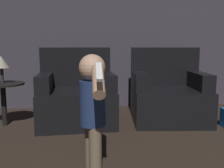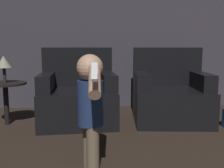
{
  "view_description": "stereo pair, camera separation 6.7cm",
  "coord_description": "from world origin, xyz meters",
  "px_view_note": "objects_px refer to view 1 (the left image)",
  "views": [
    {
      "loc": [
        -0.28,
        0.6,
        0.93
      ],
      "look_at": [
        -0.05,
        3.02,
        0.57
      ],
      "focal_mm": 40.0,
      "sensor_mm": 36.0,
      "label": 1
    },
    {
      "loc": [
        -0.21,
        0.6,
        0.93
      ],
      "look_at": [
        -0.05,
        3.02,
        0.57
      ],
      "focal_mm": 40.0,
      "sensor_mm": 36.0,
      "label": 2
    }
  ],
  "objects_px": {
    "armchair_right": "(168,95)",
    "person_toddler": "(93,103)",
    "lamp": "(1,63)",
    "armchair_left": "(77,97)"
  },
  "relations": [
    {
      "from": "armchair_right",
      "to": "armchair_left",
      "type": "bearing_deg",
      "value": -175.14
    },
    {
      "from": "armchair_right",
      "to": "lamp",
      "type": "bearing_deg",
      "value": -173.52
    },
    {
      "from": "armchair_right",
      "to": "person_toddler",
      "type": "bearing_deg",
      "value": -123.13
    },
    {
      "from": "person_toddler",
      "to": "lamp",
      "type": "height_order",
      "value": "person_toddler"
    },
    {
      "from": "armchair_left",
      "to": "lamp",
      "type": "relative_size",
      "value": 2.98
    },
    {
      "from": "armchair_right",
      "to": "person_toddler",
      "type": "distance_m",
      "value": 1.62
    },
    {
      "from": "person_toddler",
      "to": "lamp",
      "type": "distance_m",
      "value": 1.61
    },
    {
      "from": "armchair_left",
      "to": "armchair_right",
      "type": "relative_size",
      "value": 0.98
    },
    {
      "from": "lamp",
      "to": "person_toddler",
      "type": "bearing_deg",
      "value": -49.32
    },
    {
      "from": "armchair_left",
      "to": "armchair_right",
      "type": "distance_m",
      "value": 1.17
    }
  ]
}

